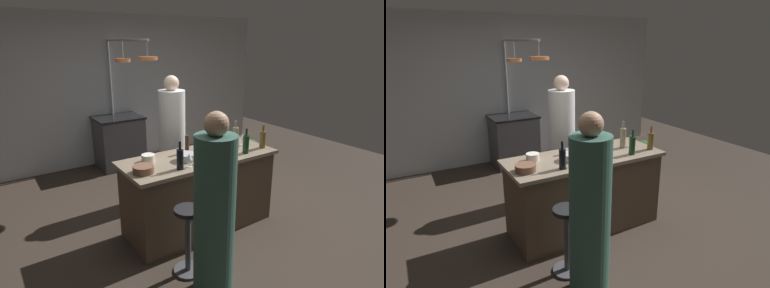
# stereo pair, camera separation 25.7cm
# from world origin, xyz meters

# --- Properties ---
(ground_plane) EXTENTS (9.00, 9.00, 0.00)m
(ground_plane) POSITION_xyz_m (0.00, 0.00, 0.00)
(ground_plane) COLOR #382D26
(back_wall) EXTENTS (6.40, 0.16, 2.60)m
(back_wall) POSITION_xyz_m (0.00, 2.85, 1.30)
(back_wall) COLOR #B2B7BC
(back_wall) RESTS_ON ground_plane
(kitchen_island) EXTENTS (1.80, 0.72, 0.90)m
(kitchen_island) POSITION_xyz_m (0.00, 0.00, 0.45)
(kitchen_island) COLOR brown
(kitchen_island) RESTS_ON ground_plane
(stove_range) EXTENTS (0.80, 0.64, 0.89)m
(stove_range) POSITION_xyz_m (0.00, 2.45, 0.45)
(stove_range) COLOR #47474C
(stove_range) RESTS_ON ground_plane
(chef) EXTENTS (0.36, 0.36, 1.71)m
(chef) POSITION_xyz_m (0.17, 0.89, 0.80)
(chef) COLOR white
(chef) RESTS_ON ground_plane
(bar_stool_left) EXTENTS (0.28, 0.28, 0.68)m
(bar_stool_left) POSITION_xyz_m (-0.56, -0.62, 0.38)
(bar_stool_left) COLOR #4C4C51
(bar_stool_left) RESTS_ON ground_plane
(guest_left) EXTENTS (0.35, 0.35, 1.64)m
(guest_left) POSITION_xyz_m (-0.52, -0.97, 0.76)
(guest_left) COLOR #33594C
(guest_left) RESTS_ON ground_plane
(overhead_pot_rack) EXTENTS (0.58, 1.55, 2.17)m
(overhead_pot_rack) POSITION_xyz_m (-0.04, 1.94, 1.64)
(overhead_pot_rack) COLOR gray
(overhead_pot_rack) RESTS_ON ground_plane
(potted_plant) EXTENTS (0.36, 0.36, 0.52)m
(potted_plant) POSITION_xyz_m (1.82, 1.07, 0.30)
(potted_plant) COLOR brown
(potted_plant) RESTS_ON ground_plane
(cutting_board) EXTENTS (0.32, 0.22, 0.02)m
(cutting_board) POSITION_xyz_m (0.13, 0.05, 0.91)
(cutting_board) COLOR #997047
(cutting_board) RESTS_ON kitchen_island
(pepper_mill) EXTENTS (0.05, 0.05, 0.21)m
(pepper_mill) POSITION_xyz_m (-0.06, 0.17, 1.01)
(pepper_mill) COLOR #382319
(pepper_mill) RESTS_ON kitchen_island
(wine_bottle_amber) EXTENTS (0.07, 0.07, 0.29)m
(wine_bottle_amber) POSITION_xyz_m (0.80, -0.18, 1.01)
(wine_bottle_amber) COLOR brown
(wine_bottle_amber) RESTS_ON kitchen_island
(wine_bottle_red) EXTENTS (0.07, 0.07, 0.29)m
(wine_bottle_red) POSITION_xyz_m (0.50, -0.22, 1.01)
(wine_bottle_red) COLOR #143319
(wine_bottle_red) RESTS_ON kitchen_island
(wine_bottle_dark) EXTENTS (0.07, 0.07, 0.29)m
(wine_bottle_dark) POSITION_xyz_m (-0.39, -0.22, 1.01)
(wine_bottle_dark) COLOR black
(wine_bottle_dark) RESTS_ON kitchen_island
(wine_bottle_white) EXTENTS (0.07, 0.07, 0.33)m
(wine_bottle_white) POSITION_xyz_m (0.55, 0.03, 1.03)
(wine_bottle_white) COLOR gray
(wine_bottle_white) RESTS_ON kitchen_island
(wine_bottle_rose) EXTENTS (0.07, 0.07, 0.32)m
(wine_bottle_rose) POSITION_xyz_m (0.07, -0.20, 1.02)
(wine_bottle_rose) COLOR #B78C8E
(wine_bottle_rose) RESTS_ON kitchen_island
(wine_glass_near_left_guest) EXTENTS (0.07, 0.07, 0.15)m
(wine_glass_near_left_guest) POSITION_xyz_m (0.68, 0.03, 1.01)
(wine_glass_near_left_guest) COLOR silver
(wine_glass_near_left_guest) RESTS_ON kitchen_island
(wine_glass_near_right_guest) EXTENTS (0.07, 0.07, 0.15)m
(wine_glass_near_right_guest) POSITION_xyz_m (-0.28, -0.23, 1.01)
(wine_glass_near_right_guest) COLOR silver
(wine_glass_near_right_guest) RESTS_ON kitchen_island
(mixing_bowl_ceramic) EXTENTS (0.14, 0.14, 0.08)m
(mixing_bowl_ceramic) POSITION_xyz_m (-0.57, 0.15, 0.94)
(mixing_bowl_ceramic) COLOR silver
(mixing_bowl_ceramic) RESTS_ON kitchen_island
(mixing_bowl_steel) EXTENTS (0.21, 0.21, 0.08)m
(mixing_bowl_steel) POSITION_xyz_m (-0.21, -0.04, 0.94)
(mixing_bowl_steel) COLOR #B7B7BC
(mixing_bowl_steel) RESTS_ON kitchen_island
(mixing_bowl_wooden) EXTENTS (0.21, 0.21, 0.07)m
(mixing_bowl_wooden) POSITION_xyz_m (-0.75, -0.11, 0.94)
(mixing_bowl_wooden) COLOR brown
(mixing_bowl_wooden) RESTS_ON kitchen_island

